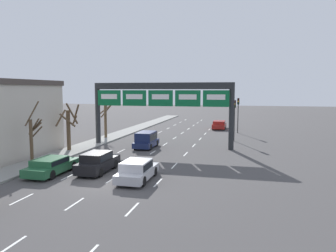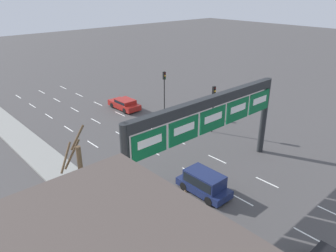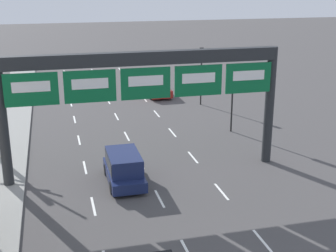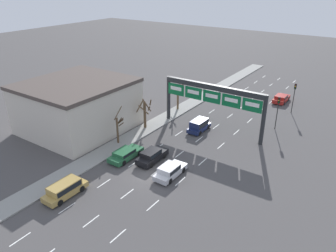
{
  "view_description": "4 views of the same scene",
  "coord_description": "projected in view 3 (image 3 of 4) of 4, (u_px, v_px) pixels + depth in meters",
  "views": [
    {
      "loc": [
        8.95,
        -19.43,
        6.16
      ],
      "look_at": [
        1.35,
        11.82,
        2.57
      ],
      "focal_mm": 35.0,
      "sensor_mm": 36.0,
      "label": 1
    },
    {
      "loc": [
        -16.93,
        0.13,
        14.01
      ],
      "look_at": [
        -1.22,
        17.47,
        4.01
      ],
      "focal_mm": 35.0,
      "sensor_mm": 36.0,
      "label": 2
    },
    {
      "loc": [
        -4.81,
        -9.69,
        10.57
      ],
      "look_at": [
        1.55,
        15.36,
        2.37
      ],
      "focal_mm": 50.0,
      "sensor_mm": 36.0,
      "label": 3
    },
    {
      "loc": [
        19.08,
        -24.42,
        20.36
      ],
      "look_at": [
        -0.54,
        4.2,
        4.44
      ],
      "focal_mm": 35.0,
      "sensor_mm": 36.0,
      "label": 4
    }
  ],
  "objects": [
    {
      "name": "traffic_light_near_gantry",
      "position": [
        233.0,
        84.0,
        32.65
      ],
      "size": [
        0.3,
        0.35,
        4.91
      ],
      "color": "black",
      "rests_on": "ground_plane"
    },
    {
      "name": "traffic_light_mid_block",
      "position": [
        201.0,
        65.0,
        39.8
      ],
      "size": [
        0.3,
        0.35,
        4.96
      ],
      "color": "black",
      "rests_on": "ground_plane"
    },
    {
      "name": "sign_gantry",
      "position": [
        145.0,
        81.0,
        24.91
      ],
      "size": [
        15.35,
        0.7,
        6.89
      ],
      "color": "#232628",
      "rests_on": "ground_plane"
    },
    {
      "name": "suv_navy",
      "position": [
        124.0,
        166.0,
        25.0
      ],
      "size": [
        1.84,
        4.09,
        1.7
      ],
      "color": "#19234C",
      "rests_on": "ground_plane"
    },
    {
      "name": "lane_dashes",
      "position": [
        149.0,
        179.0,
        25.75
      ],
      "size": [
        6.72,
        67.0,
        0.01
      ],
      "color": "white",
      "rests_on": "ground_plane"
    },
    {
      "name": "car_red",
      "position": [
        157.0,
        88.0,
        43.75
      ],
      "size": [
        1.97,
        4.47,
        1.3
      ],
      "color": "maroon",
      "rests_on": "ground_plane"
    }
  ]
}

